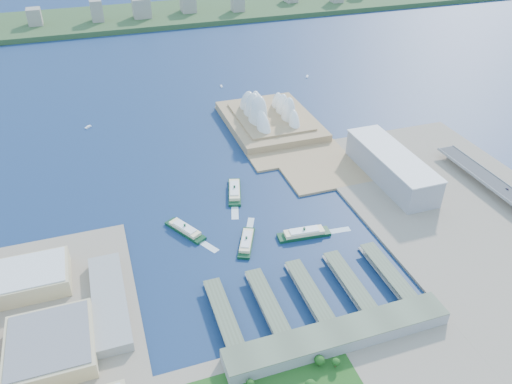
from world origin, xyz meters
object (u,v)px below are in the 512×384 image
object	(u,v)px
car_c	(507,189)
ferry_c	(246,240)
toaster_building	(391,166)
opera_house	(270,106)
ferry_a	(185,228)
ferry_b	(234,190)
ferry_d	(304,232)

from	to	relation	value
car_c	ferry_c	bearing A→B (deg)	-3.53
toaster_building	car_c	world-z (taller)	toaster_building
opera_house	ferry_c	xyz separation A→B (m)	(-123.35, -263.93, -27.16)
car_c	toaster_building	bearing A→B (deg)	-37.56
opera_house	ferry_a	bearing A→B (deg)	-129.22
opera_house	ferry_c	distance (m)	292.59
ferry_b	car_c	world-z (taller)	car_c
opera_house	ferry_c	bearing A→B (deg)	-115.05
ferry_a	toaster_building	bearing A→B (deg)	-24.69
ferry_c	car_c	world-z (taller)	car_c
toaster_building	ferry_b	xyz separation A→B (m)	(-197.32, 34.23, -14.96)
opera_house	ferry_b	bearing A→B (deg)	-122.92
opera_house	ferry_d	size ratio (longest dim) A/B	3.08
toaster_building	ferry_d	world-z (taller)	toaster_building
ferry_c	car_c	bearing A→B (deg)	-158.79
ferry_c	opera_house	bearing A→B (deg)	-90.31
car_c	ferry_d	bearing A→B (deg)	-2.85
toaster_building	ferry_c	world-z (taller)	toaster_building
ferry_a	ferry_b	world-z (taller)	ferry_b
toaster_building	ferry_d	bearing A→B (deg)	-154.59
opera_house	car_c	xyz separation A→B (m)	(199.00, -283.82, -16.49)
ferry_d	opera_house	bearing A→B (deg)	-7.49
ferry_a	car_c	distance (m)	385.44
ferry_a	ferry_c	size ratio (longest dim) A/B	1.07
toaster_building	ferry_b	world-z (taller)	toaster_building
ferry_a	car_c	world-z (taller)	car_c
toaster_building	ferry_a	distance (m)	272.66
ferry_b	car_c	bearing A→B (deg)	-5.06
ferry_d	car_c	distance (m)	258.92
ferry_a	ferry_b	xyz separation A→B (m)	(74.00, 56.36, 0.38)
ferry_a	ferry_c	xyz separation A→B (m)	(57.98, -41.79, -0.32)
opera_house	car_c	bearing A→B (deg)	-54.96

